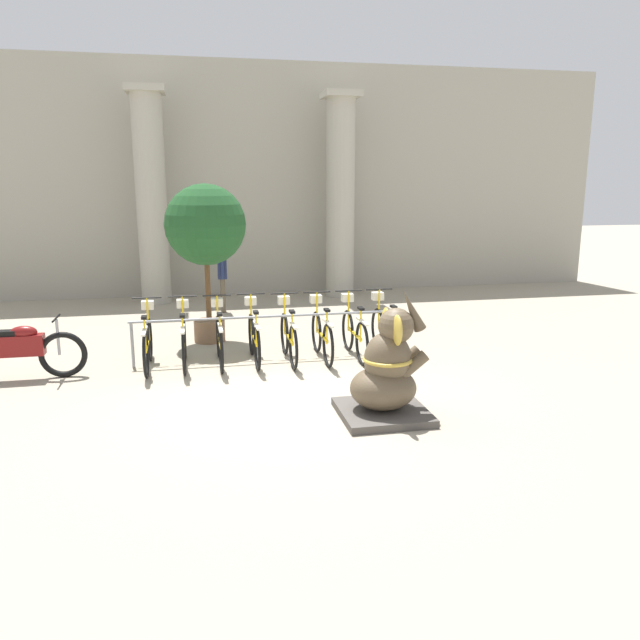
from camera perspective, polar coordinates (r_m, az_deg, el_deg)
The scene contains 17 objects.
ground_plane at distance 8.92m, azimuth -1.62°, elevation -6.95°, with size 60.00×60.00×0.00m, color #9E937F.
building_facade at distance 16.95m, azimuth -6.90°, elevation 12.57°, with size 20.00×0.20×6.00m.
column_left at distance 15.91m, azimuth -15.18°, elevation 10.87°, with size 0.92×0.92×5.16m.
column_right at distance 16.34m, azimuth 1.87°, elevation 11.33°, with size 0.92×0.92×5.16m.
bike_rack at distance 10.58m, azimuth -4.58°, elevation -0.34°, with size 4.63×0.05×0.77m.
bicycle_0 at distance 10.47m, azimuth -15.49°, elevation -2.00°, with size 0.48×1.69×1.10m.
bicycle_1 at distance 10.46m, azimuth -12.34°, elevation -1.83°, with size 0.48×1.69×1.10m.
bicycle_2 at distance 10.44m, azimuth -9.18°, elevation -1.73°, with size 0.48×1.69×1.10m.
bicycle_3 at distance 10.51m, azimuth -6.06°, elevation -1.54°, with size 0.48×1.69×1.10m.
bicycle_4 at distance 10.52m, azimuth -2.90°, elevation -1.48°, with size 0.48×1.69×1.10m.
bicycle_5 at distance 10.63m, azimuth 0.16°, elevation -1.31°, with size 0.48×1.69×1.10m.
bicycle_6 at distance 10.77m, azimuth 3.14°, elevation -1.15°, with size 0.48×1.69×1.10m.
bicycle_7 at distance 10.96m, azimuth 6.00°, elevation -0.95°, with size 0.48×1.69×1.10m.
elephant_statue at distance 8.06m, azimuth 6.14°, elevation -4.89°, with size 1.12×1.12×1.68m.
motorcycle at distance 10.54m, azimuth -25.82°, elevation -2.49°, with size 1.99×0.55×0.96m.
person_pedestrian at distance 14.56m, azimuth -8.94°, elevation 4.45°, with size 0.21×0.47×1.61m.
potted_tree at distance 11.73m, azimuth -10.42°, elevation 8.16°, with size 1.49×1.49×2.94m.
Camera 1 is at (-1.45, -8.28, 2.99)m, focal length 35.00 mm.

